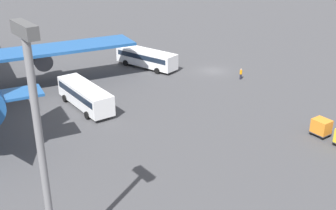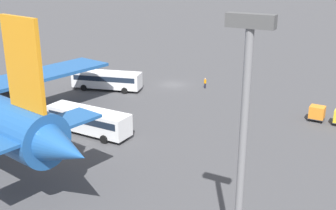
# 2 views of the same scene
# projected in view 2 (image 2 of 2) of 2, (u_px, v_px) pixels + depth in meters

# --- Properties ---
(ground_plane) EXTENTS (600.00, 600.00, 0.00)m
(ground_plane) POSITION_uv_depth(u_px,v_px,m) (173.00, 85.00, 72.62)
(ground_plane) COLOR #424244
(shuttle_bus_near) EXTENTS (11.75, 5.79, 3.01)m
(shuttle_bus_near) POSITION_uv_depth(u_px,v_px,m) (107.00, 79.00, 69.23)
(shuttle_bus_near) COLOR white
(shuttle_bus_near) RESTS_ON ground
(shuttle_bus_far) EXTENTS (11.21, 3.45, 3.08)m
(shuttle_bus_far) POSITION_uv_depth(u_px,v_px,m) (88.00, 119.00, 51.62)
(shuttle_bus_far) COLOR white
(shuttle_bus_far) RESTS_ON ground
(worker_person) EXTENTS (0.38, 0.38, 1.74)m
(worker_person) POSITION_uv_depth(u_px,v_px,m) (205.00, 83.00, 70.32)
(worker_person) COLOR #1E1E2D
(worker_person) RESTS_ON ground
(cargo_cart_orange) EXTENTS (2.03, 1.72, 2.06)m
(cargo_cart_orange) POSITION_uv_depth(u_px,v_px,m) (317.00, 113.00, 55.84)
(cargo_cart_orange) COLOR #38383D
(cargo_cart_orange) RESTS_ON ground
(light_pole) EXTENTS (2.80, 0.70, 17.58)m
(light_pole) POSITION_uv_depth(u_px,v_px,m) (244.00, 128.00, 25.39)
(light_pole) COLOR slate
(light_pole) RESTS_ON ground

